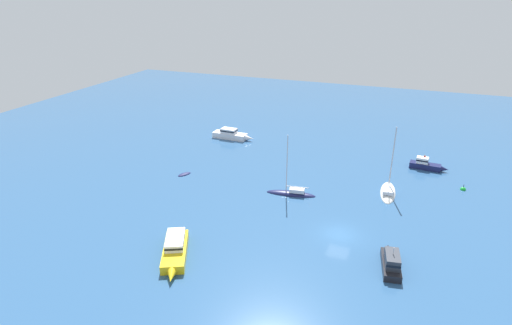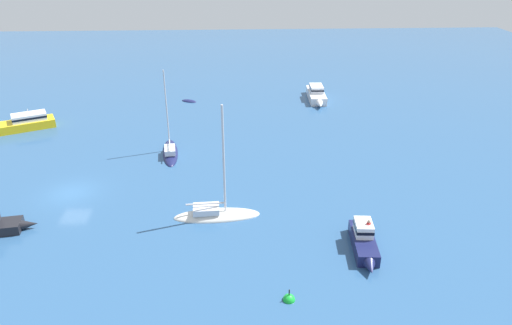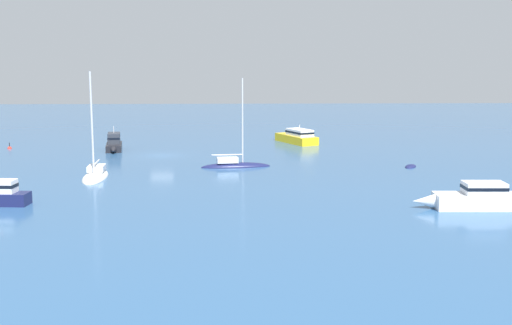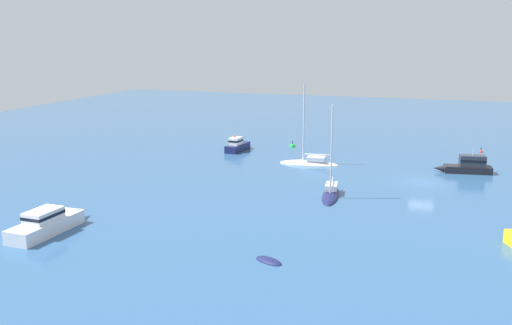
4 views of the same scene
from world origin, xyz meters
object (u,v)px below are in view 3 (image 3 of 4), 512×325
object	(u,v)px
ketch	(235,165)
skiff	(411,167)
launch	(296,137)
cabin_cruiser	(477,198)
channel_buoy	(10,148)
sailboat	(95,175)
motor_cruiser	(114,143)

from	to	relation	value
ketch	skiff	world-z (taller)	ketch
launch	skiff	xyz separation A→B (m)	(-18.84, -9.64, -0.78)
skiff	cabin_cruiser	bearing A→B (deg)	26.57
channel_buoy	launch	bearing A→B (deg)	-83.16
ketch	sailboat	distance (m)	13.70
motor_cruiser	ketch	bearing A→B (deg)	40.34
ketch	launch	xyz separation A→B (m)	(18.28, -7.84, 0.63)
cabin_cruiser	skiff	bearing A→B (deg)	-88.33
motor_cruiser	skiff	distance (m)	34.23
ketch	channel_buoy	xyz separation A→B (m)	(14.10, 27.00, -0.14)
launch	channel_buoy	world-z (taller)	launch
launch	channel_buoy	distance (m)	35.09
cabin_cruiser	launch	world-z (taller)	launch
ketch	motor_cruiser	size ratio (longest dim) A/B	1.46
launch	channel_buoy	size ratio (longest dim) A/B	8.68
cabin_cruiser	motor_cruiser	bearing A→B (deg)	-42.29
motor_cruiser	channel_buoy	world-z (taller)	motor_cruiser
ketch	cabin_cruiser	xyz separation A→B (m)	(-18.47, -17.36, 0.62)
motor_cruiser	skiff	size ratio (longest dim) A/B	2.57
motor_cruiser	sailboat	distance (m)	17.64
motor_cruiser	skiff	xyz separation A→B (m)	(-12.92, -31.69, -0.82)
skiff	channel_buoy	distance (m)	46.83
sailboat	ketch	bearing A→B (deg)	109.19
ketch	launch	bearing A→B (deg)	59.21
cabin_cruiser	sailboat	xyz separation A→B (m)	(13.26, 30.03, -0.60)
cabin_cruiser	motor_cruiser	world-z (taller)	motor_cruiser
launch	sailboat	size ratio (longest dim) A/B	0.84
motor_cruiser	channel_buoy	size ratio (longest dim) A/B	6.46
cabin_cruiser	channel_buoy	bearing A→B (deg)	-34.27
skiff	channel_buoy	size ratio (longest dim) A/B	2.51
ketch	channel_buoy	world-z (taller)	ketch
skiff	ketch	bearing A→B (deg)	-64.91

